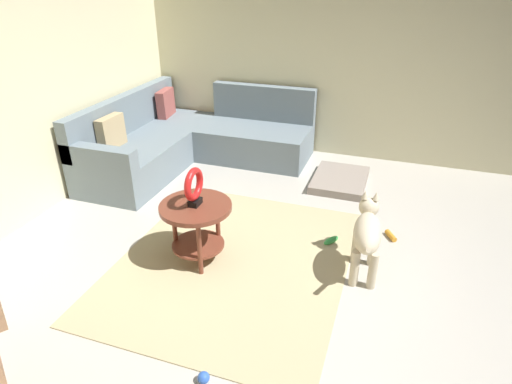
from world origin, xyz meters
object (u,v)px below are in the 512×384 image
(dog_bed_mat, at_px, (340,180))
(dog, at_px, (367,233))
(sectional_couch, at_px, (190,141))
(dog_toy_bone, at_px, (331,240))
(side_table, at_px, (196,218))
(torus_sculpture, at_px, (194,186))
(dog_toy_ball, at_px, (204,378))
(dog_toy_rope, at_px, (391,236))

(dog_bed_mat, height_order, dog, dog)
(sectional_couch, height_order, dog_toy_bone, sectional_couch)
(dog, bearing_deg, side_table, -173.35)
(torus_sculpture, bearing_deg, dog_toy_bone, -59.71)
(side_table, xyz_separation_m, dog_toy_ball, (-1.15, -0.58, -0.38))
(sectional_couch, height_order, dog_bed_mat, sectional_couch)
(sectional_couch, relative_size, dog_toy_rope, 14.78)
(dog_bed_mat, bearing_deg, dog_toy_bone, -174.36)
(sectional_couch, xyz_separation_m, dog_toy_ball, (-3.04, -1.60, -0.25))
(side_table, xyz_separation_m, dog_toy_bone, (0.61, -1.05, -0.39))
(dog_toy_rope, xyz_separation_m, dog_toy_bone, (-0.27, 0.52, 0.00))
(side_table, relative_size, dog_toy_bone, 3.33)
(dog, distance_m, dog_toy_ball, 1.68)
(dog_bed_mat, xyz_separation_m, dog_toy_rope, (-1.01, -0.64, -0.02))
(side_table, bearing_deg, dog_toy_ball, -153.29)
(sectional_couch, relative_size, dog_toy_ball, 29.75)
(sectional_couch, height_order, dog_toy_rope, sectional_couch)
(torus_sculpture, xyz_separation_m, dog_toy_ball, (-1.15, -0.58, -0.67))
(dog_toy_bone, bearing_deg, torus_sculpture, 120.29)
(side_table, distance_m, dog_toy_rope, 1.84)
(dog_bed_mat, relative_size, dog_toy_rope, 5.26)
(dog, distance_m, dog_toy_rope, 0.72)
(sectional_couch, relative_size, dog_bed_mat, 2.81)
(sectional_couch, bearing_deg, torus_sculpture, -151.72)
(torus_sculpture, height_order, dog_toy_ball, torus_sculpture)
(sectional_couch, height_order, dog, sectional_couch)
(torus_sculpture, distance_m, dog_bed_mat, 2.20)
(torus_sculpture, relative_size, dog_bed_mat, 0.41)
(dog_toy_bone, bearing_deg, side_table, 120.29)
(dog_toy_bone, bearing_deg, dog_toy_rope, -62.48)
(torus_sculpture, distance_m, dog_toy_bone, 1.39)
(dog_toy_rope, bearing_deg, dog, 161.74)
(side_table, height_order, dog_toy_ball, side_table)
(side_table, relative_size, dog_toy_rope, 3.94)
(side_table, xyz_separation_m, dog_bed_mat, (1.89, -0.92, -0.37))
(side_table, height_order, dog_toy_bone, side_table)
(sectional_couch, height_order, side_table, sectional_couch)
(dog_bed_mat, distance_m, dog_toy_rope, 1.19)
(sectional_couch, bearing_deg, dog, -123.88)
(torus_sculpture, relative_size, dog_toy_bone, 1.81)
(dog_toy_rope, relative_size, dog_toy_bone, 0.85)
(torus_sculpture, xyz_separation_m, dog_bed_mat, (1.89, -0.92, -0.67))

